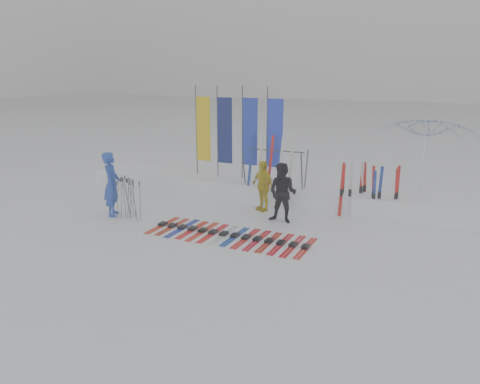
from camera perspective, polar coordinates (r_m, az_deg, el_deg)
The scene contains 11 objects.
ground at distance 12.11m, azimuth -4.06°, elevation -6.23°, with size 120.00×120.00×0.00m, color white.
snow_bank at distance 16.01m, azimuth 3.86°, elevation 0.11°, with size 14.00×1.60×0.60m, color white.
person_blue at distance 14.60m, azimuth -15.38°, elevation 0.93°, with size 0.71×0.47×1.95m, color #1E42B4.
person_black at distance 13.51m, azimuth 5.23°, elevation -0.13°, with size 0.85×0.66×1.75m, color black.
person_yellow at distance 14.65m, azimuth 2.78°, elevation 0.78°, with size 0.94×0.39×1.60m, color gold.
tent_canopy at distance 16.35m, azimuth 21.30°, elevation 3.60°, with size 3.18×3.24×2.92m, color white.
ski_row at distance 12.56m, azimuth -1.33°, elevation -5.24°, with size 4.41×1.69×0.07m.
pole_cluster at distance 14.29m, azimuth -13.44°, elevation -0.76°, with size 0.85×0.61×1.26m.
feather_flags at distance 16.37m, azimuth -0.40°, elevation 7.40°, with size 3.36×0.14×3.20m.
ski_rack at distance 15.32m, azimuth 4.26°, elevation 3.60°, with size 2.04×0.80×1.23m.
upright_skis at distance 14.66m, azimuth 15.22°, elevation 0.21°, with size 1.67×0.98×1.67m.
Camera 1 is at (5.51, -9.89, 4.30)m, focal length 35.00 mm.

